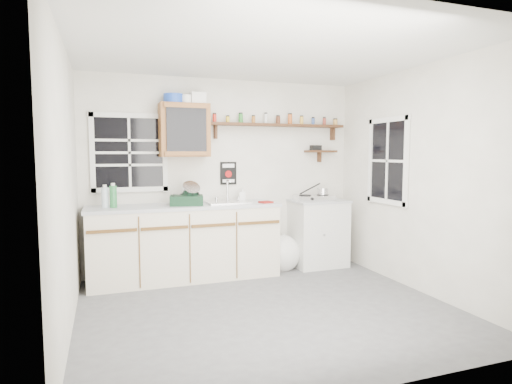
# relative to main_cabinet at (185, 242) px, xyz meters

# --- Properties ---
(room) EXTENTS (3.64, 3.24, 2.54)m
(room) POSITION_rel_main_cabinet_xyz_m (0.58, -1.30, 0.79)
(room) COLOR #4D4D50
(room) RESTS_ON ground
(main_cabinet) EXTENTS (2.31, 0.63, 0.92)m
(main_cabinet) POSITION_rel_main_cabinet_xyz_m (0.00, 0.00, 0.00)
(main_cabinet) COLOR beige
(main_cabinet) RESTS_ON floor
(right_cabinet) EXTENTS (0.73, 0.57, 0.91)m
(right_cabinet) POSITION_rel_main_cabinet_xyz_m (1.83, 0.03, -0.01)
(right_cabinet) COLOR silver
(right_cabinet) RESTS_ON floor
(sink) EXTENTS (0.52, 0.44, 0.29)m
(sink) POSITION_rel_main_cabinet_xyz_m (0.54, 0.01, 0.47)
(sink) COLOR silver
(sink) RESTS_ON main_cabinet
(upper_cabinet) EXTENTS (0.60, 0.32, 0.65)m
(upper_cabinet) POSITION_rel_main_cabinet_xyz_m (0.03, 0.14, 1.36)
(upper_cabinet) COLOR brown
(upper_cabinet) RESTS_ON wall_back
(upper_cabinet_clutter) EXTENTS (0.51, 0.24, 0.14)m
(upper_cabinet_clutter) POSITION_rel_main_cabinet_xyz_m (0.03, 0.14, 1.75)
(upper_cabinet_clutter) COLOR #1B42B1
(upper_cabinet_clutter) RESTS_ON upper_cabinet
(spice_shelf) EXTENTS (1.91, 0.18, 0.35)m
(spice_shelf) POSITION_rel_main_cabinet_xyz_m (1.31, 0.21, 1.47)
(spice_shelf) COLOR #321C0D
(spice_shelf) RESTS_ON wall_back
(secondary_shelf) EXTENTS (0.45, 0.16, 0.24)m
(secondary_shelf) POSITION_rel_main_cabinet_xyz_m (1.94, 0.22, 1.12)
(secondary_shelf) COLOR #321C0D
(secondary_shelf) RESTS_ON wall_back
(warning_sign) EXTENTS (0.22, 0.02, 0.30)m
(warning_sign) POSITION_rel_main_cabinet_xyz_m (0.63, 0.29, 0.82)
(warning_sign) COLOR black
(warning_sign) RESTS_ON wall_back
(window_back) EXTENTS (0.93, 0.03, 0.98)m
(window_back) POSITION_rel_main_cabinet_xyz_m (-0.62, 0.29, 1.09)
(window_back) COLOR black
(window_back) RESTS_ON wall_back
(window_right) EXTENTS (0.03, 0.78, 1.08)m
(window_right) POSITION_rel_main_cabinet_xyz_m (2.37, -0.75, 0.99)
(window_right) COLOR black
(window_right) RESTS_ON wall_back
(water_bottles) EXTENTS (0.17, 0.11, 0.28)m
(water_bottles) POSITION_rel_main_cabinet_xyz_m (-0.86, 0.00, 0.59)
(water_bottles) COLOR silver
(water_bottles) RESTS_ON main_cabinet
(dish_rack) EXTENTS (0.44, 0.36, 0.29)m
(dish_rack) POSITION_rel_main_cabinet_xyz_m (0.03, -0.05, 0.55)
(dish_rack) COLOR black
(dish_rack) RESTS_ON main_cabinet
(soap_bottle) EXTENTS (0.10, 0.10, 0.18)m
(soap_bottle) POSITION_rel_main_cabinet_xyz_m (0.78, 0.15, 0.55)
(soap_bottle) COLOR white
(soap_bottle) RESTS_ON main_cabinet
(rag) EXTENTS (0.18, 0.16, 0.02)m
(rag) POSITION_rel_main_cabinet_xyz_m (1.00, -0.16, 0.47)
(rag) COLOR maroon
(rag) RESTS_ON main_cabinet
(hotplate) EXTENTS (0.55, 0.34, 0.08)m
(hotplate) POSITION_rel_main_cabinet_xyz_m (1.76, 0.01, 0.48)
(hotplate) COLOR silver
(hotplate) RESTS_ON right_cabinet
(saucepan) EXTENTS (0.38, 0.17, 0.16)m
(saucepan) POSITION_rel_main_cabinet_xyz_m (1.88, 0.01, 0.56)
(saucepan) COLOR silver
(saucepan) RESTS_ON hotplate
(trash_bag) EXTENTS (0.45, 0.41, 0.51)m
(trash_bag) POSITION_rel_main_cabinet_xyz_m (1.29, -0.01, -0.24)
(trash_bag) COLOR white
(trash_bag) RESTS_ON floor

